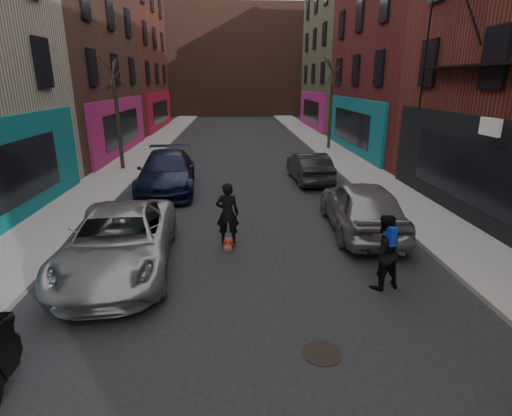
{
  "coord_description": "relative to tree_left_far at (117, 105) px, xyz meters",
  "views": [
    {
      "loc": [
        -0.31,
        -3.13,
        4.55
      ],
      "look_at": [
        0.2,
        6.09,
        1.6
      ],
      "focal_mm": 28.0,
      "sensor_mm": 36.0,
      "label": 1
    }
  ],
  "objects": [
    {
      "name": "skateboard",
      "position": [
        5.68,
        -10.47,
        -3.33
      ],
      "size": [
        0.25,
        0.81,
        0.1
      ],
      "primitive_type": "cube",
      "rotation": [
        0.0,
        0.0,
        -0.04
      ],
      "color": "brown",
      "rests_on": "ground"
    },
    {
      "name": "parked_left_far",
      "position": [
        3.0,
        -11.75,
        -2.62
      ],
      "size": [
        2.96,
        5.66,
        1.52
      ],
      "primitive_type": "imported",
      "rotation": [
        0.0,
        0.0,
        0.08
      ],
      "color": "gray",
      "rests_on": "ground"
    },
    {
      "name": "building_far",
      "position": [
        6.2,
        38.0,
        3.62
      ],
      "size": [
        40.0,
        10.0,
        14.0
      ],
      "primitive_type": "cube",
      "color": "#47281E",
      "rests_on": "ground"
    },
    {
      "name": "sidewalk_right",
      "position": [
        12.45,
        12.0,
        -3.31
      ],
      "size": [
        2.5,
        84.0,
        0.13
      ],
      "primitive_type": "cube",
      "color": "gray",
      "rests_on": "ground"
    },
    {
      "name": "skateboarder",
      "position": [
        5.68,
        -10.47,
        -2.39
      ],
      "size": [
        0.67,
        0.45,
        1.78
      ],
      "primitive_type": "imported",
      "rotation": [
        0.0,
        0.0,
        3.1
      ],
      "color": "black",
      "rests_on": "skateboard"
    },
    {
      "name": "tree_right_far",
      "position": [
        12.4,
        6.0,
        0.15
      ],
      "size": [
        2.0,
        2.0,
        6.8
      ],
      "primitive_type": null,
      "color": "black",
      "rests_on": "sidewalk_right"
    },
    {
      "name": "tree_left_far",
      "position": [
        0.0,
        0.0,
        0.0
      ],
      "size": [
        2.0,
        2.0,
        6.5
      ],
      "primitive_type": null,
      "color": "black",
      "rests_on": "sidewalk_left"
    },
    {
      "name": "manhole",
      "position": [
        7.37,
        -15.33,
        -3.37
      ],
      "size": [
        0.86,
        0.86,
        0.01
      ],
      "primitive_type": "cylinder",
      "rotation": [
        0.0,
        0.0,
        -0.27
      ],
      "color": "black",
      "rests_on": "ground"
    },
    {
      "name": "parked_left_end",
      "position": [
        3.0,
        -4.16,
        -2.56
      ],
      "size": [
        2.74,
        5.83,
        1.65
      ],
      "primitive_type": "imported",
      "rotation": [
        0.0,
        0.0,
        0.08
      ],
      "color": "black",
      "rests_on": "ground"
    },
    {
      "name": "parked_right_end",
      "position": [
        9.4,
        -2.9,
        -2.69
      ],
      "size": [
        1.65,
        4.23,
        1.37
      ],
      "primitive_type": "imported",
      "rotation": [
        0.0,
        0.0,
        3.19
      ],
      "color": "black",
      "rests_on": "ground"
    },
    {
      "name": "sidewalk_left",
      "position": [
        -0.05,
        12.0,
        -3.31
      ],
      "size": [
        2.5,
        84.0,
        0.13
      ],
      "primitive_type": "cube",
      "color": "gray",
      "rests_on": "ground"
    },
    {
      "name": "parked_right_far",
      "position": [
        9.83,
        -9.48,
        -2.56
      ],
      "size": [
        2.18,
        4.93,
        1.65
      ],
      "primitive_type": "imported",
      "rotation": [
        0.0,
        0.0,
        3.09
      ],
      "color": "gray",
      "rests_on": "ground"
    },
    {
      "name": "pedestrian",
      "position": [
        9.2,
        -13.07,
        -2.49
      ],
      "size": [
        0.99,
        0.86,
        1.76
      ],
      "rotation": [
        0.0,
        0.0,
        3.39
      ],
      "color": "black",
      "rests_on": "ground"
    }
  ]
}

